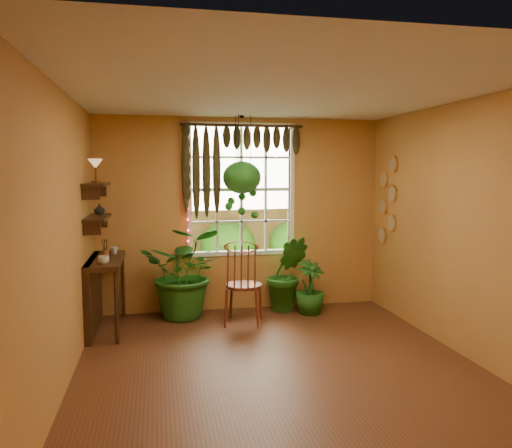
% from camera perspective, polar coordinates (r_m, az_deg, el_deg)
% --- Properties ---
extents(floor, '(4.50, 4.50, 0.00)m').
position_cam_1_polar(floor, '(5.18, 2.74, -16.15)').
color(floor, brown).
rests_on(floor, ground).
extents(ceiling, '(4.50, 4.50, 0.00)m').
position_cam_1_polar(ceiling, '(4.85, 2.90, 14.87)').
color(ceiling, silver).
rests_on(ceiling, wall_back).
extents(wall_back, '(4.00, 0.00, 4.00)m').
position_cam_1_polar(wall_back, '(7.02, -1.64, 1.09)').
color(wall_back, '#C38442').
rests_on(wall_back, floor).
extents(wall_left, '(0.00, 4.50, 4.50)m').
position_cam_1_polar(wall_left, '(4.76, -21.24, -1.67)').
color(wall_left, '#C38442').
rests_on(wall_left, floor).
extents(wall_right, '(0.00, 4.50, 4.50)m').
position_cam_1_polar(wall_right, '(5.66, 22.87, -0.58)').
color(wall_right, '#C38442').
rests_on(wall_right, floor).
extents(window, '(1.52, 0.10, 1.86)m').
position_cam_1_polar(window, '(7.03, -1.69, 3.95)').
color(window, white).
rests_on(window, wall_back).
extents(valance_vine, '(1.70, 0.12, 1.10)m').
position_cam_1_polar(valance_vine, '(6.90, -2.24, 8.70)').
color(valance_vine, '#3D2710').
rests_on(valance_vine, window).
extents(string_lights, '(0.03, 0.03, 1.54)m').
position_cam_1_polar(string_lights, '(6.86, -7.86, 4.26)').
color(string_lights, '#FF2633').
rests_on(string_lights, window).
extents(wall_plates, '(0.04, 0.32, 1.10)m').
position_cam_1_polar(wall_plates, '(7.18, 14.79, 2.60)').
color(wall_plates, beige).
rests_on(wall_plates, wall_right).
extents(counter_ledge, '(0.40, 1.20, 0.90)m').
position_cam_1_polar(counter_ledge, '(6.45, -17.71, -6.82)').
color(counter_ledge, '#3D2710').
rests_on(counter_ledge, floor).
extents(shelf_lower, '(0.25, 0.90, 0.04)m').
position_cam_1_polar(shelf_lower, '(6.31, -17.64, 0.71)').
color(shelf_lower, '#3D2710').
rests_on(shelf_lower, wall_left).
extents(shelf_upper, '(0.25, 0.90, 0.04)m').
position_cam_1_polar(shelf_upper, '(6.29, -17.76, 4.34)').
color(shelf_upper, '#3D2710').
rests_on(shelf_upper, wall_left).
extents(backyard, '(14.00, 10.00, 12.00)m').
position_cam_1_polar(backyard, '(11.63, -4.29, 2.70)').
color(backyard, '#295919').
rests_on(backyard, ground).
extents(windsor_chair, '(0.59, 0.61, 1.26)m').
position_cam_1_polar(windsor_chair, '(6.46, -1.46, -8.23)').
color(windsor_chair, brown).
rests_on(windsor_chair, floor).
extents(potted_plant_left, '(1.27, 1.15, 1.24)m').
position_cam_1_polar(potted_plant_left, '(6.75, -8.03, -5.44)').
color(potted_plant_left, '#185316').
rests_on(potted_plant_left, floor).
extents(potted_plant_mid, '(0.65, 0.55, 1.06)m').
position_cam_1_polar(potted_plant_mid, '(7.04, 3.56, -5.67)').
color(potted_plant_mid, '#185316').
rests_on(potted_plant_mid, floor).
extents(potted_plant_right, '(0.54, 0.54, 0.74)m').
position_cam_1_polar(potted_plant_right, '(6.94, 6.17, -7.21)').
color(potted_plant_right, '#185316').
rests_on(potted_plant_right, floor).
extents(hanging_basket, '(0.52, 0.52, 1.40)m').
position_cam_1_polar(hanging_basket, '(6.76, -1.64, 5.10)').
color(hanging_basket, black).
rests_on(hanging_basket, ceiling).
extents(cup_a, '(0.13, 0.13, 0.10)m').
position_cam_1_polar(cup_a, '(5.95, -17.03, -3.96)').
color(cup_a, silver).
rests_on(cup_a, counter_ledge).
extents(cup_b, '(0.11, 0.11, 0.09)m').
position_cam_1_polar(cup_b, '(6.64, -15.91, -2.94)').
color(cup_b, beige).
rests_on(cup_b, counter_ledge).
extents(brush_jar, '(0.08, 0.08, 0.29)m').
position_cam_1_polar(brush_jar, '(6.36, -16.85, -2.73)').
color(brush_jar, brown).
rests_on(brush_jar, counter_ledge).
extents(shelf_vase, '(0.14, 0.14, 0.14)m').
position_cam_1_polar(shelf_vase, '(6.48, -17.46, 1.61)').
color(shelf_vase, '#B2AD99').
rests_on(shelf_vase, shelf_lower).
extents(tiffany_lamp, '(0.17, 0.17, 0.28)m').
position_cam_1_polar(tiffany_lamp, '(6.10, -17.89, 6.40)').
color(tiffany_lamp, brown).
rests_on(tiffany_lamp, shelf_upper).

